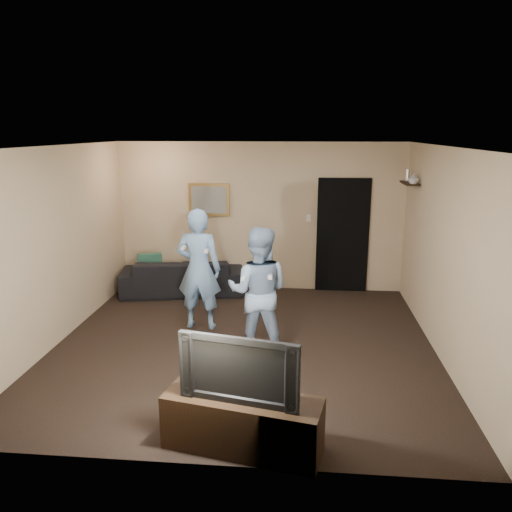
# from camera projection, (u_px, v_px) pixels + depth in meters

# --- Properties ---
(ground) EXTENTS (5.00, 5.00, 0.00)m
(ground) POSITION_uv_depth(u_px,v_px,m) (244.00, 344.00, 6.70)
(ground) COLOR black
(ground) RESTS_ON ground
(ceiling) EXTENTS (5.00, 5.00, 0.04)m
(ceiling) POSITION_uv_depth(u_px,v_px,m) (243.00, 146.00, 6.06)
(ceiling) COLOR silver
(ceiling) RESTS_ON wall_back
(wall_back) EXTENTS (5.00, 0.04, 2.60)m
(wall_back) POSITION_uv_depth(u_px,v_px,m) (260.00, 217.00, 8.79)
(wall_back) COLOR tan
(wall_back) RESTS_ON ground
(wall_front) EXTENTS (5.00, 0.04, 2.60)m
(wall_front) POSITION_uv_depth(u_px,v_px,m) (207.00, 324.00, 3.96)
(wall_front) COLOR tan
(wall_front) RESTS_ON ground
(wall_left) EXTENTS (0.04, 5.00, 2.60)m
(wall_left) POSITION_uv_depth(u_px,v_px,m) (56.00, 246.00, 6.60)
(wall_left) COLOR tan
(wall_left) RESTS_ON ground
(wall_right) EXTENTS (0.04, 5.00, 2.60)m
(wall_right) POSITION_uv_depth(u_px,v_px,m) (445.00, 255.00, 6.15)
(wall_right) COLOR tan
(wall_right) RESTS_ON ground
(sofa) EXTENTS (2.21, 1.16, 0.61)m
(sofa) POSITION_uv_depth(u_px,v_px,m) (183.00, 276.00, 8.74)
(sofa) COLOR black
(sofa) RESTS_ON ground
(throw_pillow) EXTENTS (0.44, 0.28, 0.42)m
(throw_pillow) POSITION_uv_depth(u_px,v_px,m) (150.00, 266.00, 8.75)
(throw_pillow) COLOR #174739
(throw_pillow) RESTS_ON sofa
(painting_frame) EXTENTS (0.72, 0.05, 0.57)m
(painting_frame) POSITION_uv_depth(u_px,v_px,m) (209.00, 200.00, 8.77)
(painting_frame) COLOR olive
(painting_frame) RESTS_ON wall_back
(painting_canvas) EXTENTS (0.62, 0.01, 0.47)m
(painting_canvas) POSITION_uv_depth(u_px,v_px,m) (209.00, 200.00, 8.75)
(painting_canvas) COLOR slate
(painting_canvas) RESTS_ON painting_frame
(doorway) EXTENTS (0.90, 0.06, 2.00)m
(doorway) POSITION_uv_depth(u_px,v_px,m) (343.00, 236.00, 8.70)
(doorway) COLOR black
(doorway) RESTS_ON ground
(light_switch) EXTENTS (0.08, 0.02, 0.12)m
(light_switch) POSITION_uv_depth(u_px,v_px,m) (308.00, 218.00, 8.69)
(light_switch) COLOR silver
(light_switch) RESTS_ON wall_back
(wall_shelf) EXTENTS (0.20, 0.60, 0.03)m
(wall_shelf) POSITION_uv_depth(u_px,v_px,m) (410.00, 183.00, 7.73)
(wall_shelf) COLOR black
(wall_shelf) RESTS_ON wall_right
(shelf_vase) EXTENTS (0.18, 0.18, 0.16)m
(shelf_vase) POSITION_uv_depth(u_px,v_px,m) (414.00, 179.00, 7.47)
(shelf_vase) COLOR #B6B5BA
(shelf_vase) RESTS_ON wall_shelf
(shelf_figurine) EXTENTS (0.06, 0.06, 0.18)m
(shelf_figurine) POSITION_uv_depth(u_px,v_px,m) (408.00, 175.00, 7.90)
(shelf_figurine) COLOR silver
(shelf_figurine) RESTS_ON wall_shelf
(tv_console) EXTENTS (1.48, 0.73, 0.50)m
(tv_console) POSITION_uv_depth(u_px,v_px,m) (243.00, 423.00, 4.46)
(tv_console) COLOR black
(tv_console) RESTS_ON ground
(television) EXTENTS (1.07, 0.35, 0.61)m
(television) POSITION_uv_depth(u_px,v_px,m) (242.00, 366.00, 4.32)
(television) COLOR black
(television) RESTS_ON tv_console
(wii_player_left) EXTENTS (0.66, 0.51, 1.74)m
(wii_player_left) POSITION_uv_depth(u_px,v_px,m) (199.00, 269.00, 7.08)
(wii_player_left) COLOR #78A0D0
(wii_player_left) RESTS_ON ground
(wii_player_right) EXTENTS (0.85, 0.68, 1.65)m
(wii_player_right) POSITION_uv_depth(u_px,v_px,m) (258.00, 291.00, 6.26)
(wii_player_right) COLOR #839DBF
(wii_player_right) RESTS_ON ground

